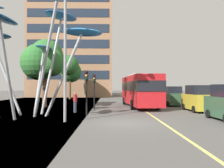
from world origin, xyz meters
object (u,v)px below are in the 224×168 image
(car_parked_far, at_px, (172,97))
(street_lamp, at_px, (71,38))
(traffic_light_kerb_near, at_px, (86,83))
(car_parked_mid, at_px, (198,99))
(leaf_sculpture, at_px, (29,30))
(pedestrian, at_px, (75,102))
(traffic_light_kerb_far, at_px, (94,84))
(traffic_light_island_mid, at_px, (94,83))
(red_bus, at_px, (139,89))

(car_parked_far, height_order, street_lamp, street_lamp)
(car_parked_far, distance_m, street_lamp, 16.40)
(traffic_light_kerb_near, xyz_separation_m, car_parked_mid, (9.86, 2.96, -1.42))
(leaf_sculpture, distance_m, pedestrian, 6.93)
(traffic_light_kerb_far, height_order, traffic_light_island_mid, traffic_light_island_mid)
(traffic_light_island_mid, distance_m, car_parked_far, 9.46)
(leaf_sculpture, height_order, traffic_light_island_mid, leaf_sculpture)
(leaf_sculpture, distance_m, car_parked_mid, 15.69)
(traffic_light_kerb_far, bearing_deg, traffic_light_kerb_near, -94.26)
(leaf_sculpture, xyz_separation_m, pedestrian, (3.40, 1.65, -5.80))
(leaf_sculpture, distance_m, traffic_light_kerb_far, 7.48)
(red_bus, bearing_deg, car_parked_far, 24.92)
(red_bus, bearing_deg, car_parked_mid, -42.85)
(car_parked_mid, height_order, street_lamp, street_lamp)
(car_parked_far, bearing_deg, leaf_sculpture, -147.46)
(traffic_light_kerb_far, xyz_separation_m, pedestrian, (-1.50, -2.13, -1.60))
(traffic_light_kerb_far, relative_size, street_lamp, 0.40)
(traffic_light_island_mid, xyz_separation_m, car_parked_far, (9.29, 0.86, -1.59))
(car_parked_mid, xyz_separation_m, car_parked_far, (-0.57, 6.35, -0.04))
(red_bus, distance_m, car_parked_mid, 6.54)
(car_parked_mid, bearing_deg, red_bus, 137.15)
(traffic_light_kerb_near, xyz_separation_m, traffic_light_island_mid, (0.01, 8.44, 0.13))
(traffic_light_island_mid, bearing_deg, street_lamp, -93.46)
(street_lamp, distance_m, pedestrian, 6.79)
(traffic_light_kerb_far, xyz_separation_m, car_parked_far, (8.98, 5.08, -1.42))
(red_bus, xyz_separation_m, car_parked_far, (4.18, 1.94, -0.92))
(traffic_light_island_mid, bearing_deg, car_parked_mid, -29.12)
(street_lamp, bearing_deg, leaf_sculpture, 138.66)
(traffic_light_kerb_near, height_order, car_parked_far, traffic_light_kerb_near)
(traffic_light_kerb_near, bearing_deg, pedestrian, 119.44)
(red_bus, height_order, traffic_light_island_mid, traffic_light_island_mid)
(traffic_light_island_mid, height_order, car_parked_far, traffic_light_island_mid)
(red_bus, relative_size, pedestrian, 6.14)
(car_parked_mid, relative_size, pedestrian, 2.35)
(red_bus, xyz_separation_m, car_parked_mid, (4.75, -4.41, -0.88))
(pedestrian, bearing_deg, traffic_light_island_mid, 79.36)
(leaf_sculpture, relative_size, traffic_light_kerb_far, 3.58)
(traffic_light_kerb_near, relative_size, traffic_light_island_mid, 0.95)
(red_bus, relative_size, street_lamp, 1.26)
(car_parked_mid, bearing_deg, pedestrian, -175.56)
(traffic_light_kerb_near, height_order, street_lamp, street_lamp)
(traffic_light_kerb_far, distance_m, street_lamp, 7.83)
(traffic_light_island_mid, xyz_separation_m, street_lamp, (-0.69, -11.43, 2.70))
(car_parked_mid, relative_size, street_lamp, 0.48)
(red_bus, relative_size, traffic_light_island_mid, 2.93)
(traffic_light_kerb_near, relative_size, car_parked_mid, 0.85)
(car_parked_mid, bearing_deg, traffic_light_kerb_near, -163.32)
(leaf_sculpture, distance_m, car_parked_far, 17.40)
(leaf_sculpture, xyz_separation_m, street_lamp, (3.90, -3.43, -1.33))
(traffic_light_kerb_far, xyz_separation_m, traffic_light_island_mid, (-0.31, 4.22, 0.18))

